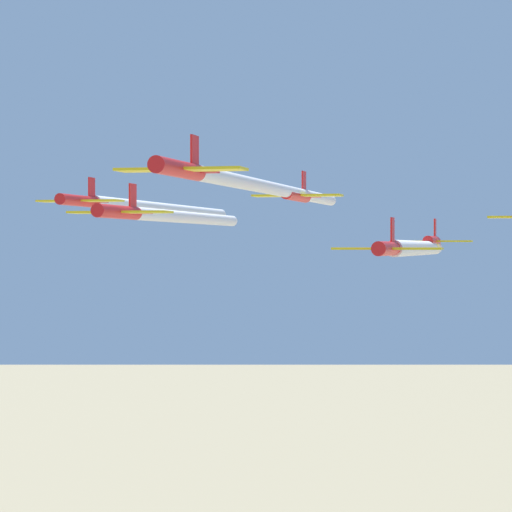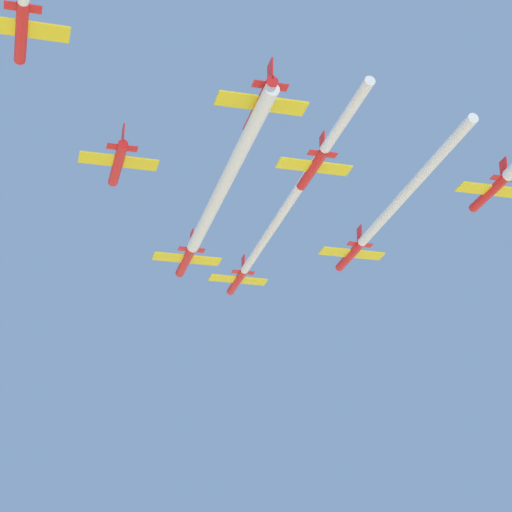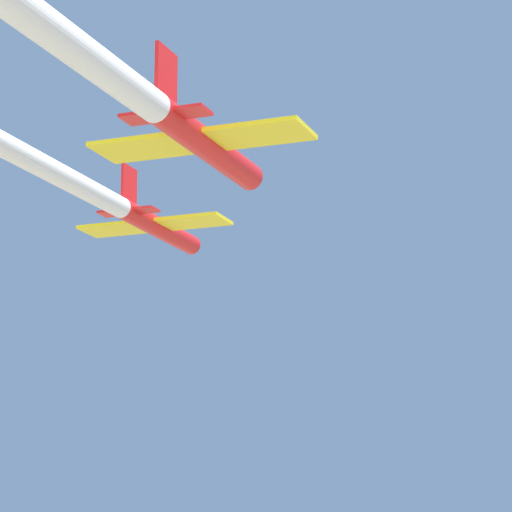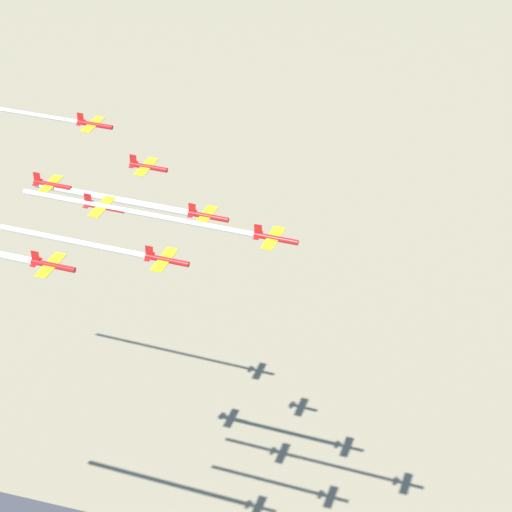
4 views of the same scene
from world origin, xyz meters
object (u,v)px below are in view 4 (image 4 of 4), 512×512
object	(u,v)px
jet_2	(165,260)
jet_3	(147,167)
jet_0	(274,238)
jet_4	(103,207)
jet_6	(94,124)
jet_7	(51,184)
jet_5	(52,265)
jet_1	(207,216)

from	to	relation	value
jet_2	jet_3	bearing A→B (deg)	-150.46
jet_0	jet_4	xyz separation A→B (m)	(11.90, 33.27, -0.16)
jet_4	jet_6	xyz separation A→B (m)	(35.31, 6.13, 0.15)
jet_6	jet_7	distance (m)	21.21
jet_0	jet_7	world-z (taller)	jet_0
jet_2	jet_3	world-z (taller)	jet_2
jet_2	jet_5	distance (m)	20.56
jet_3	jet_6	xyz separation A→B (m)	(15.74, 13.14, 2.18)
jet_0	jet_3	distance (m)	41.06
jet_2	jet_6	distance (m)	54.60
jet_5	jet_6	size ratio (longest dim) A/B	1.00
jet_1	jet_4	xyz separation A→B (m)	(-3.83, 20.14, 4.72)
jet_4	jet_7	size ratio (longest dim) A/B	1.00
jet_1	jet_5	bearing A→B (deg)	-29.54
jet_6	jet_7	size ratio (longest dim) A/B	1.00
jet_0	jet_5	distance (m)	41.00
jet_2	jet_6	world-z (taller)	jet_6
jet_5	jet_2	bearing A→B (deg)	120.47
jet_3	jet_7	bearing A→B (deg)	-59.53
jet_6	jet_1	bearing A→B (deg)	59.53
jet_1	jet_0	bearing A→B (deg)	59.53
jet_4	jet_2	bearing A→B (deg)	59.53
jet_1	jet_3	distance (m)	20.67
jet_0	jet_6	distance (m)	61.50
jet_3	jet_4	world-z (taller)	jet_4
jet_3	jet_0	bearing A→B (deg)	59.53
jet_0	jet_1	world-z (taller)	jet_0
jet_5	jet_7	size ratio (longest dim) A/B	1.00
jet_3	jet_4	size ratio (longest dim) A/B	1.00
jet_2	jet_3	size ratio (longest dim) A/B	1.00
jet_5	jet_0	bearing A→B (deg)	120.47
jet_2	jet_7	world-z (taller)	jet_2
jet_1	jet_6	bearing A→B (deg)	-120.47
jet_7	jet_6	bearing A→B (deg)	-180.00
jet_1	jet_3	world-z (taller)	jet_3
jet_4	jet_7	world-z (taller)	jet_4
jet_2	jet_5	size ratio (longest dim) A/B	1.00
jet_1	jet_2	world-z (taller)	jet_2
jet_2	jet_4	bearing A→B (deg)	-120.47
jet_3	jet_7	distance (m)	20.60
jet_1	jet_7	bearing A→B (deg)	-90.00
jet_3	jet_5	xyz separation A→B (m)	(-39.15, 14.00, 1.73)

